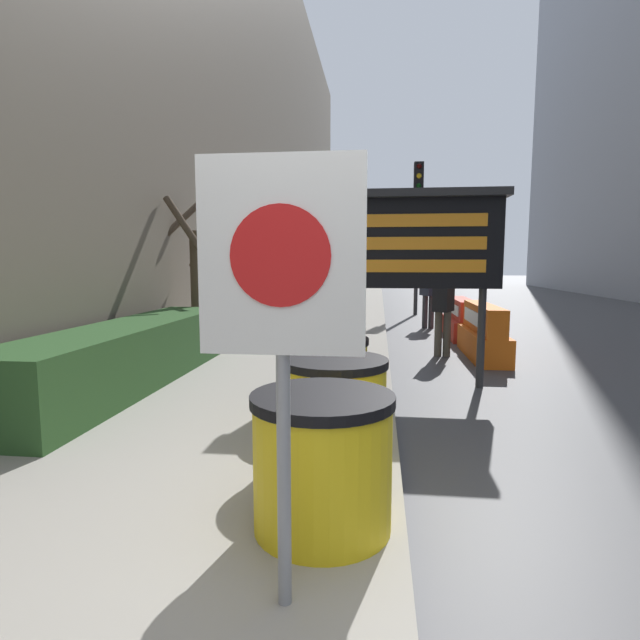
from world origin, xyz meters
name	(u,v)px	position (x,y,z in m)	size (l,w,h in m)	color
sidewalk_left	(11,596)	(-1.88, 0.00, 0.08)	(3.77, 56.00, 0.16)	gray
building_left_facade	(217,41)	(-3.97, 9.80, 6.72)	(0.40, 50.40, 13.43)	#706656
hedge_strip	(131,354)	(-3.17, 3.67, 0.53)	(0.90, 4.54, 0.75)	#284C23
bare_tree	(196,275)	(-3.30, 6.29, 1.42)	(1.30, 1.29, 2.59)	#4C3D2D
barrel_drum_foreground	(322,461)	(-0.47, 0.65, 0.55)	(0.80, 0.80, 0.77)	yellow
barrel_drum_middle	(335,408)	(-0.49, 1.67, 0.55)	(0.80, 0.80, 0.77)	yellow
barrel_drum_back	(327,377)	(-0.66, 2.68, 0.55)	(0.80, 0.80, 0.77)	yellow
warning_sign	(282,292)	(-0.57, -0.01, 1.53)	(0.68, 0.08, 1.92)	gray
message_board	(416,242)	(0.30, 4.63, 1.91)	(2.27, 0.36, 2.56)	#28282B
jersey_barrier_orange_far	(483,334)	(1.63, 6.81, 0.40)	(0.54, 2.15, 0.92)	orange
jersey_barrier_red_striped	(461,320)	(1.63, 9.12, 0.37)	(0.60, 1.94, 0.85)	red
traffic_cone_near	(493,330)	(2.03, 7.83, 0.34)	(0.39, 0.39, 0.70)	black
traffic_cone_mid	(465,312)	(2.00, 10.88, 0.38)	(0.44, 0.44, 0.78)	black
traffic_light_near_curb	(418,207)	(0.97, 13.61, 3.30)	(0.28, 0.44, 4.60)	#2D2D30
pedestrian_worker	(429,288)	(1.05, 10.53, 1.00)	(0.43, 0.52, 1.69)	#333338
pedestrian_passerby	(443,301)	(0.95, 6.81, 0.97)	(0.42, 0.50, 1.64)	#514C42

